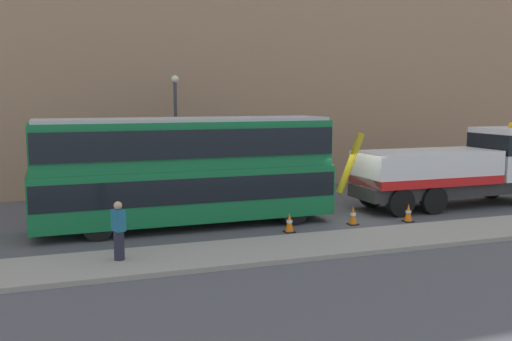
# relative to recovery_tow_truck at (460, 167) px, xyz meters

# --- Properties ---
(ground_plane) EXTENTS (120.00, 120.00, 0.00)m
(ground_plane) POSITION_rel_recovery_tow_truck_xyz_m (-5.90, -0.13, -1.76)
(ground_plane) COLOR #4C4C51
(near_kerb) EXTENTS (60.00, 2.80, 0.15)m
(near_kerb) POSITION_rel_recovery_tow_truck_xyz_m (-5.90, -4.33, -1.68)
(near_kerb) COLOR gray
(near_kerb) RESTS_ON ground_plane
(building_facade) EXTENTS (60.00, 1.50, 16.00)m
(building_facade) POSITION_rel_recovery_tow_truck_xyz_m (-5.90, 8.37, 6.31)
(building_facade) COLOR #9E7A5B
(building_facade) RESTS_ON ground_plane
(recovery_tow_truck) EXTENTS (10.15, 2.70, 3.67)m
(recovery_tow_truck) POSITION_rel_recovery_tow_truck_xyz_m (0.00, 0.00, 0.00)
(recovery_tow_truck) COLOR #2D2D2D
(recovery_tow_truck) RESTS_ON ground_plane
(double_decker_bus) EXTENTS (11.06, 2.62, 4.06)m
(double_decker_bus) POSITION_rel_recovery_tow_truck_xyz_m (-12.31, -0.00, 0.47)
(double_decker_bus) COLOR #146B38
(double_decker_bus) RESTS_ON ground_plane
(pedestrian_onlooker) EXTENTS (0.40, 0.47, 1.71)m
(pedestrian_onlooker) POSITION_rel_recovery_tow_truck_xyz_m (-15.23, -4.17, -0.77)
(pedestrian_onlooker) COLOR #232333
(pedestrian_onlooker) RESTS_ON near_kerb
(traffic_cone_near_bus) EXTENTS (0.36, 0.36, 0.72)m
(traffic_cone_near_bus) POSITION_rel_recovery_tow_truck_xyz_m (-9.05, -2.12, -1.42)
(traffic_cone_near_bus) COLOR orange
(traffic_cone_near_bus) RESTS_ON ground_plane
(traffic_cone_midway) EXTENTS (0.36, 0.36, 0.72)m
(traffic_cone_midway) POSITION_rel_recovery_tow_truck_xyz_m (-6.30, -1.79, -1.42)
(traffic_cone_midway) COLOR orange
(traffic_cone_midway) RESTS_ON ground_plane
(traffic_cone_near_truck) EXTENTS (0.36, 0.36, 0.72)m
(traffic_cone_near_truck) POSITION_rel_recovery_tow_truck_xyz_m (-4.02, -2.05, -1.42)
(traffic_cone_near_truck) COLOR orange
(traffic_cone_near_truck) RESTS_ON ground_plane
(street_lamp) EXTENTS (0.36, 0.36, 5.83)m
(street_lamp) POSITION_rel_recovery_tow_truck_xyz_m (-11.41, 6.18, 1.71)
(street_lamp) COLOR #38383D
(street_lamp) RESTS_ON ground_plane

